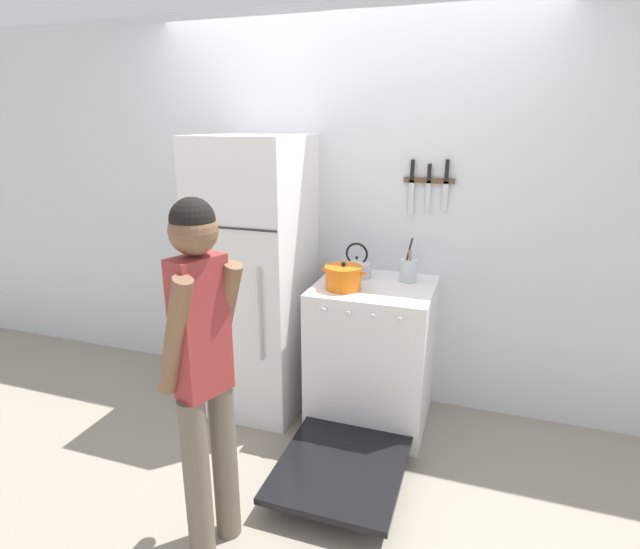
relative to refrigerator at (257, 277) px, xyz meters
The scene contains 9 objects.
ground_plane 1.07m from the refrigerator, 35.65° to the left, with size 14.00×14.00×0.00m, color gray.
wall_back 0.72m from the refrigerator, 37.93° to the left, with size 10.00×0.06×2.55m.
refrigerator is the anchor object (origin of this frame).
stove_range 0.90m from the refrigerator, ahead, with size 0.71×1.39×0.92m.
dutch_oven_pot 0.64m from the refrigerator, 10.16° to the right, with size 0.27×0.22×0.17m.
tea_kettle 0.66m from the refrigerator, 13.27° to the left, with size 0.23×0.19×0.22m.
utensil_jar 0.98m from the refrigerator, ahead, with size 0.11×0.11×0.28m.
person 1.26m from the refrigerator, 74.17° to the right, with size 0.33×0.38×1.60m.
wall_knife_strip 1.25m from the refrigerator, 17.70° to the left, with size 0.31×0.03×0.35m.
Camera 1 is at (0.91, -3.15, 1.86)m, focal length 28.00 mm.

